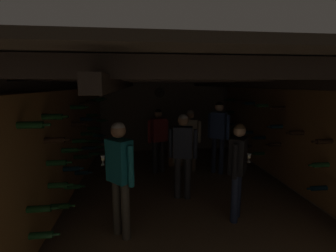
{
  "coord_description": "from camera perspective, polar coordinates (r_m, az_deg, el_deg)",
  "views": [
    {
      "loc": [
        -0.79,
        -4.47,
        2.15
      ],
      "look_at": [
        -0.16,
        0.79,
        1.22
      ],
      "focal_mm": 25.67,
      "sensor_mm": 36.0,
      "label": 1
    }
  ],
  "objects": [
    {
      "name": "ground_plane",
      "position": [
        5.03,
        3.0,
        -15.4
      ],
      "size": [
        8.4,
        8.4,
        0.0
      ],
      "primitive_type": "plane",
      "color": "#8C7051"
    },
    {
      "name": "room_shell",
      "position": [
        4.87,
        2.58,
        1.3
      ],
      "size": [
        4.72,
        6.52,
        2.41
      ],
      "color": "gray",
      "rests_on": "ground_plane"
    },
    {
      "name": "wine_crate_stack",
      "position": [
        6.54,
        2.29,
        -6.5
      ],
      "size": [
        0.52,
        0.35,
        0.6
      ],
      "color": "brown",
      "rests_on": "ground_plane"
    },
    {
      "name": "display_bottle",
      "position": [
        6.38,
        2.67,
        -2.88
      ],
      "size": [
        0.08,
        0.08,
        0.35
      ],
      "color": "#143819",
      "rests_on": "wine_crate_stack"
    },
    {
      "name": "person_host_center",
      "position": [
        4.46,
        3.55,
        -5.37
      ],
      "size": [
        0.53,
        0.3,
        1.62
      ],
      "color": "#2D2D33",
      "rests_on": "ground_plane"
    },
    {
      "name": "person_guest_near_right",
      "position": [
        3.92,
        16.24,
        -8.51
      ],
      "size": [
        0.37,
        0.46,
        1.56
      ],
      "color": "#232D4C",
      "rests_on": "ground_plane"
    },
    {
      "name": "person_guest_far_left",
      "position": [
        5.79,
        -2.31,
        -2.13
      ],
      "size": [
        0.51,
        0.41,
        1.57
      ],
      "color": "#2D2D33",
      "rests_on": "ground_plane"
    },
    {
      "name": "person_guest_rear_center",
      "position": [
        5.85,
        5.23,
        -2.26
      ],
      "size": [
        0.52,
        0.33,
        1.54
      ],
      "color": "brown",
      "rests_on": "ground_plane"
    },
    {
      "name": "person_guest_near_left",
      "position": [
        3.4,
        -11.42,
        -9.99
      ],
      "size": [
        0.45,
        0.41,
        1.66
      ],
      "color": "#4C473D",
      "rests_on": "ground_plane"
    },
    {
      "name": "person_guest_far_right",
      "position": [
        5.82,
        11.89,
        -0.97
      ],
      "size": [
        0.46,
        0.38,
        1.75
      ],
      "color": "#232D4C",
      "rests_on": "ground_plane"
    }
  ]
}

